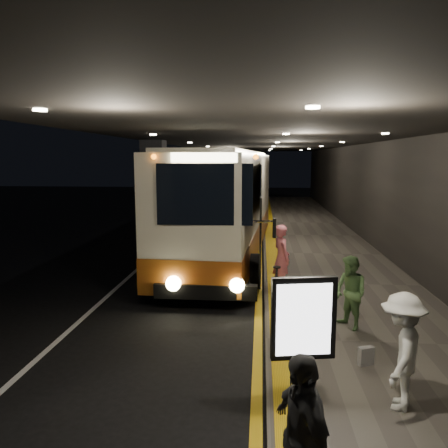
{
  "coord_description": "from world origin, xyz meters",
  "views": [
    {
      "loc": [
        2.38,
        -11.6,
        3.76
      ],
      "look_at": [
        1.22,
        1.98,
        1.7
      ],
      "focal_mm": 35.0,
      "sensor_mm": 36.0,
      "label": 1
    }
  ],
  "objects_px": {
    "coach_second": "(240,187)",
    "info_sign": "(303,321)",
    "coach_main": "(226,209)",
    "coach_third": "(246,178)",
    "passenger_boarding": "(281,258)",
    "passenger_waiting_white": "(402,351)",
    "bag_polka": "(366,356)",
    "passenger_waiting_green": "(350,293)",
    "stanchion_post": "(276,289)",
    "passenger_waiting_grey": "(301,439)"
  },
  "relations": [
    {
      "from": "coach_second",
      "to": "info_sign",
      "type": "xyz_separation_m",
      "value": [
        2.03,
        -22.77,
        -0.38
      ]
    },
    {
      "from": "coach_main",
      "to": "coach_third",
      "type": "relative_size",
      "value": 0.96
    },
    {
      "from": "coach_main",
      "to": "info_sign",
      "type": "height_order",
      "value": "coach_main"
    },
    {
      "from": "coach_second",
      "to": "passenger_boarding",
      "type": "bearing_deg",
      "value": -79.82
    },
    {
      "from": "passenger_boarding",
      "to": "passenger_waiting_white",
      "type": "bearing_deg",
      "value": 172.76
    },
    {
      "from": "bag_polka",
      "to": "passenger_waiting_green",
      "type": "bearing_deg",
      "value": 88.75
    },
    {
      "from": "stanchion_post",
      "to": "passenger_waiting_grey",
      "type": "bearing_deg",
      "value": -89.7
    },
    {
      "from": "coach_main",
      "to": "stanchion_post",
      "type": "relative_size",
      "value": 11.66
    },
    {
      "from": "passenger_waiting_white",
      "to": "bag_polka",
      "type": "height_order",
      "value": "passenger_waiting_white"
    },
    {
      "from": "coach_main",
      "to": "passenger_waiting_grey",
      "type": "height_order",
      "value": "coach_main"
    },
    {
      "from": "coach_second",
      "to": "info_sign",
      "type": "distance_m",
      "value": 22.86
    },
    {
      "from": "bag_polka",
      "to": "stanchion_post",
      "type": "bearing_deg",
      "value": 119.78
    },
    {
      "from": "passenger_boarding",
      "to": "passenger_waiting_white",
      "type": "relative_size",
      "value": 1.07
    },
    {
      "from": "stanchion_post",
      "to": "coach_second",
      "type": "bearing_deg",
      "value": 95.5
    },
    {
      "from": "passenger_waiting_white",
      "to": "passenger_waiting_grey",
      "type": "bearing_deg",
      "value": -13.11
    },
    {
      "from": "coach_second",
      "to": "bag_polka",
      "type": "relative_size",
      "value": 37.87
    },
    {
      "from": "passenger_waiting_white",
      "to": "bag_polka",
      "type": "distance_m",
      "value": 1.48
    },
    {
      "from": "coach_second",
      "to": "passenger_boarding",
      "type": "relative_size",
      "value": 6.77
    },
    {
      "from": "passenger_waiting_white",
      "to": "coach_main",
      "type": "bearing_deg",
      "value": -137.92
    },
    {
      "from": "passenger_waiting_white",
      "to": "passenger_waiting_green",
      "type": "bearing_deg",
      "value": -153.75
    },
    {
      "from": "passenger_boarding",
      "to": "stanchion_post",
      "type": "xyz_separation_m",
      "value": [
        -0.18,
        -1.64,
        -0.38
      ]
    },
    {
      "from": "coach_third",
      "to": "bag_polka",
      "type": "height_order",
      "value": "coach_third"
    },
    {
      "from": "coach_third",
      "to": "info_sign",
      "type": "bearing_deg",
      "value": -90.11
    },
    {
      "from": "coach_second",
      "to": "passenger_waiting_grey",
      "type": "bearing_deg",
      "value": -82.21
    },
    {
      "from": "coach_third",
      "to": "passenger_boarding",
      "type": "relative_size",
      "value": 7.09
    },
    {
      "from": "passenger_waiting_green",
      "to": "passenger_waiting_white",
      "type": "xyz_separation_m",
      "value": [
        0.14,
        -2.98,
        0.07
      ]
    },
    {
      "from": "passenger_boarding",
      "to": "passenger_waiting_white",
      "type": "distance_m",
      "value": 5.72
    },
    {
      "from": "passenger_boarding",
      "to": "coach_second",
      "type": "bearing_deg",
      "value": -15.57
    },
    {
      "from": "coach_main",
      "to": "coach_second",
      "type": "distance_m",
      "value": 12.53
    },
    {
      "from": "bag_polka",
      "to": "stanchion_post",
      "type": "distance_m",
      "value": 3.01
    },
    {
      "from": "coach_third",
      "to": "passenger_boarding",
      "type": "bearing_deg",
      "value": -89.55
    },
    {
      "from": "passenger_boarding",
      "to": "bag_polka",
      "type": "distance_m",
      "value": 4.49
    },
    {
      "from": "coach_second",
      "to": "stanchion_post",
      "type": "xyz_separation_m",
      "value": [
        1.8,
        -18.72,
        -1.17
      ]
    },
    {
      "from": "coach_second",
      "to": "passenger_waiting_grey",
      "type": "xyz_separation_m",
      "value": [
        1.83,
        -24.79,
        -0.82
      ]
    },
    {
      "from": "info_sign",
      "to": "coach_third",
      "type": "bearing_deg",
      "value": 83.02
    },
    {
      "from": "coach_second",
      "to": "stanchion_post",
      "type": "bearing_deg",
      "value": -80.95
    },
    {
      "from": "passenger_waiting_green",
      "to": "stanchion_post",
      "type": "xyz_separation_m",
      "value": [
        -1.52,
        0.9,
        -0.25
      ]
    },
    {
      "from": "passenger_waiting_green",
      "to": "info_sign",
      "type": "relative_size",
      "value": 0.8
    },
    {
      "from": "passenger_waiting_grey",
      "to": "stanchion_post",
      "type": "height_order",
      "value": "passenger_waiting_grey"
    },
    {
      "from": "info_sign",
      "to": "stanchion_post",
      "type": "xyz_separation_m",
      "value": [
        -0.23,
        4.04,
        -0.79
      ]
    },
    {
      "from": "passenger_boarding",
      "to": "stanchion_post",
      "type": "height_order",
      "value": "passenger_boarding"
    },
    {
      "from": "passenger_waiting_green",
      "to": "bag_polka",
      "type": "xyz_separation_m",
      "value": [
        -0.04,
        -1.69,
        -0.62
      ]
    },
    {
      "from": "coach_third",
      "to": "info_sign",
      "type": "relative_size",
      "value": 6.65
    },
    {
      "from": "coach_third",
      "to": "info_sign",
      "type": "distance_m",
      "value": 35.22
    },
    {
      "from": "coach_main",
      "to": "passenger_waiting_green",
      "type": "xyz_separation_m",
      "value": [
        3.23,
        -7.09,
        -0.93
      ]
    },
    {
      "from": "bag_polka",
      "to": "stanchion_post",
      "type": "height_order",
      "value": "stanchion_post"
    },
    {
      "from": "coach_main",
      "to": "bag_polka",
      "type": "distance_m",
      "value": 9.47
    },
    {
      "from": "passenger_waiting_grey",
      "to": "passenger_waiting_white",
      "type": "bearing_deg",
      "value": 122.35
    },
    {
      "from": "coach_second",
      "to": "info_sign",
      "type": "bearing_deg",
      "value": -81.34
    },
    {
      "from": "passenger_boarding",
      "to": "passenger_waiting_grey",
      "type": "xyz_separation_m",
      "value": [
        -0.15,
        -7.7,
        -0.03
      ]
    }
  ]
}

